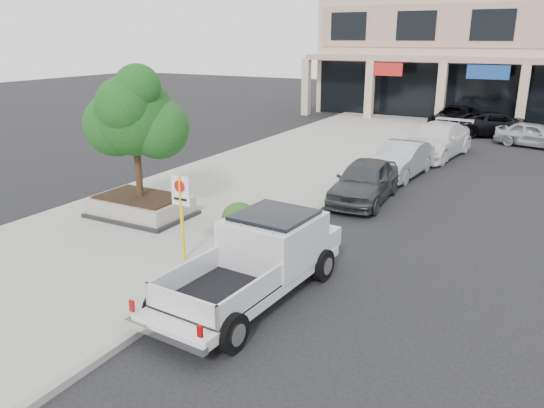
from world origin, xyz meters
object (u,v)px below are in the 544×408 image
at_px(planter, 141,206).
at_px(planter_tree, 141,116).
at_px(curb_car_c, 436,140).
at_px(curb_car_d, 455,118).
at_px(lot_car_a, 534,135).
at_px(curb_car_b, 401,160).
at_px(pickup_truck, 249,263).
at_px(no_parking_sign, 181,206).
at_px(curb_car_a, 365,181).
at_px(lot_car_d, 497,124).

xyz_separation_m(planter, planter_tree, (0.13, 0.15, 2.94)).
xyz_separation_m(planter, curb_car_c, (6.31, 14.41, 0.35)).
relative_size(curb_car_d, lot_car_a, 1.39).
relative_size(planter_tree, curb_car_d, 0.73).
bearing_deg(curb_car_b, pickup_truck, -84.47).
distance_m(planter, curb_car_d, 23.81).
bearing_deg(curb_car_d, planter, -102.60).
height_order(planter, curb_car_b, curb_car_b).
height_order(no_parking_sign, curb_car_a, no_parking_sign).
relative_size(planter, curb_car_a, 0.71).
bearing_deg(planter, planter_tree, 48.97).
bearing_deg(curb_car_d, curb_car_c, -84.46).
relative_size(curb_car_a, curb_car_b, 1.00).
bearing_deg(lot_car_a, curb_car_c, 154.92).
relative_size(no_parking_sign, lot_car_a, 0.58).
xyz_separation_m(planter_tree, curb_car_c, (6.18, 14.25, -2.58)).
bearing_deg(lot_car_d, planter, 136.31).
xyz_separation_m(planter_tree, curb_car_d, (5.49, 22.98, -2.65)).
xyz_separation_m(planter, curb_car_b, (5.89, 9.65, 0.26)).
xyz_separation_m(no_parking_sign, pickup_truck, (2.51, -0.81, -0.73)).
bearing_deg(curb_car_c, no_parking_sign, -91.89).
bearing_deg(curb_car_d, curb_car_b, -87.83).
height_order(no_parking_sign, curb_car_b, no_parking_sign).
distance_m(planter, lot_car_d, 23.59).
bearing_deg(planter_tree, no_parking_sign, -35.72).
distance_m(no_parking_sign, lot_car_a, 22.79).
xyz_separation_m(planter, no_parking_sign, (3.46, -2.24, 1.16)).
relative_size(lot_car_a, lot_car_d, 0.76).
bearing_deg(pickup_truck, lot_car_d, 88.61).
bearing_deg(curb_car_b, no_parking_sign, -96.37).
xyz_separation_m(no_parking_sign, lot_car_a, (7.03, 21.66, -0.96)).
bearing_deg(no_parking_sign, planter, 147.11).
relative_size(planter_tree, no_parking_sign, 1.74).
xyz_separation_m(planter_tree, lot_car_a, (10.36, 19.27, -2.74)).
height_order(curb_car_c, lot_car_a, curb_car_c).
bearing_deg(curb_car_d, planter_tree, -102.38).
relative_size(no_parking_sign, curb_car_d, 0.42).
distance_m(planter_tree, lot_car_d, 23.55).
bearing_deg(no_parking_sign, curb_car_d, 85.12).
relative_size(curb_car_d, lot_car_d, 1.06).
distance_m(no_parking_sign, curb_car_b, 12.17).
height_order(pickup_truck, curb_car_a, pickup_truck).
distance_m(curb_car_a, curb_car_c, 8.91).
distance_m(planter, curb_car_a, 7.94).
xyz_separation_m(pickup_truck, curb_car_b, (-0.08, 12.70, -0.17)).
distance_m(pickup_truck, curb_car_a, 8.57).
xyz_separation_m(no_parking_sign, curb_car_b, (2.43, 11.89, -0.90)).
height_order(planter_tree, lot_car_d, planter_tree).
bearing_deg(planter, curb_car_d, 76.32).
height_order(planter, no_parking_sign, no_parking_sign).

